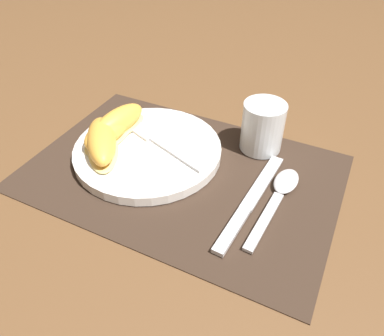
{
  "coord_description": "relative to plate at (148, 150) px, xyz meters",
  "views": [
    {
      "loc": [
        0.21,
        -0.39,
        0.39
      ],
      "look_at": [
        0.02,
        -0.01,
        0.02
      ],
      "focal_mm": 35.0,
      "sensor_mm": 36.0,
      "label": 1
    }
  ],
  "objects": [
    {
      "name": "citrus_wedge_1",
      "position": [
        -0.07,
        -0.01,
        0.02
      ],
      "size": [
        0.06,
        0.12,
        0.03
      ],
      "color": "#F4DB84",
      "rests_on": "plate"
    },
    {
      "name": "citrus_wedge_0",
      "position": [
        -0.07,
        0.02,
        0.03
      ],
      "size": [
        0.06,
        0.12,
        0.04
      ],
      "color": "#F4DB84",
      "rests_on": "plate"
    },
    {
      "name": "juice_glass",
      "position": [
        0.16,
        0.1,
        0.03
      ],
      "size": [
        0.07,
        0.07,
        0.08
      ],
      "color": "silver",
      "rests_on": "placemat"
    },
    {
      "name": "fork",
      "position": [
        0.0,
        0.02,
        0.01
      ],
      "size": [
        0.18,
        0.08,
        0.0
      ],
      "color": "silver",
      "rests_on": "plate"
    },
    {
      "name": "plate",
      "position": [
        0.0,
        0.0,
        0.0
      ],
      "size": [
        0.24,
        0.24,
        0.02
      ],
      "color": "white",
      "rests_on": "placemat"
    },
    {
      "name": "spoon",
      "position": [
        0.22,
        0.01,
        -0.0
      ],
      "size": [
        0.04,
        0.18,
        0.01
      ],
      "color": "silver",
      "rests_on": "placemat"
    },
    {
      "name": "ground_plane",
      "position": [
        0.07,
        -0.01,
        -0.01
      ],
      "size": [
        3.0,
        3.0,
        0.0
      ],
      "primitive_type": "plane",
      "color": "brown"
    },
    {
      "name": "placemat",
      "position": [
        0.07,
        -0.01,
        -0.01
      ],
      "size": [
        0.48,
        0.32,
        0.0
      ],
      "color": "#38281E",
      "rests_on": "ground_plane"
    },
    {
      "name": "knife",
      "position": [
        0.19,
        -0.03,
        -0.01
      ],
      "size": [
        0.03,
        0.22,
        0.01
      ],
      "color": "silver",
      "rests_on": "placemat"
    },
    {
      "name": "citrus_wedge_2",
      "position": [
        -0.06,
        -0.04,
        0.02
      ],
      "size": [
        0.12,
        0.13,
        0.04
      ],
      "color": "#F4DB84",
      "rests_on": "plate"
    }
  ]
}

